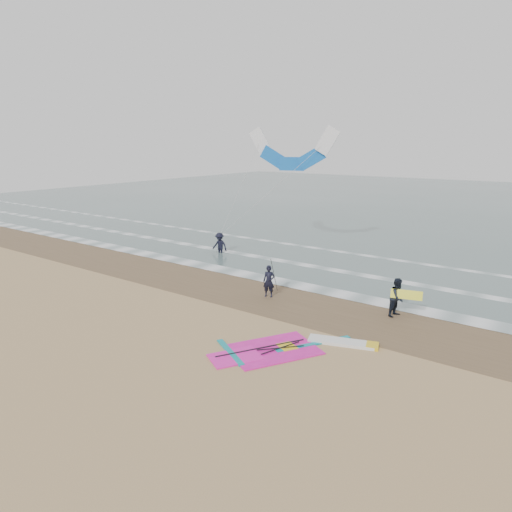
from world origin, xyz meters
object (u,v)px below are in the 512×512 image
Objects in this scene: person_standing at (269,281)px; person_wading at (220,240)px; windsurf_rig at (292,348)px; surf_kite at (292,152)px; person_walking at (398,297)px.

person_standing is 0.89× the size of person_wading.
windsurf_rig is 0.73× the size of surf_kite.
person_wading is at bearing 124.63° from person_standing.
surf_kite reaches higher than person_standing.
person_wading is 7.55m from surf_kite.
person_standing is 10.74m from surf_kite.
windsurf_rig is at bearing -57.91° from surf_kite.
surf_kite is at bearing 95.07° from person_standing.
surf_kite is (4.04, 2.54, 5.85)m from person_wading.
windsurf_rig is 5.87m from person_walking.
person_wading is (-11.82, 9.86, 0.85)m from windsurf_rig.
person_walking is at bearing -8.94° from person_standing.
surf_kite is (-3.80, 8.09, 5.95)m from person_standing.
windsurf_rig is at bearing -67.33° from person_standing.
person_wading is at bearing 140.16° from windsurf_rig.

